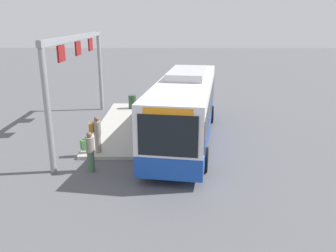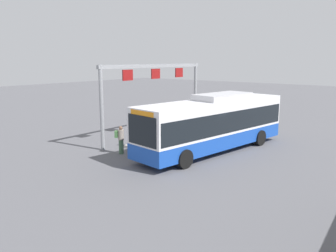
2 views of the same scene
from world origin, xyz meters
name	(u,v)px [view 1 (image 1 of 2)]	position (x,y,z in m)	size (l,w,h in m)	color
ground_plane	(185,139)	(0.00, 0.00, 0.00)	(120.00, 120.00, 0.00)	#56565B
platform_curb	(124,125)	(-2.21, -3.43, 0.08)	(10.00, 2.80, 0.16)	#B2ADA3
bus_main	(185,105)	(-0.01, 0.00, 1.81)	(11.30, 4.11, 3.46)	#1947AD
person_boarding	(89,151)	(3.92, -3.96, 0.89)	(0.53, 0.61, 1.67)	#476B4C
person_waiting_near	(97,134)	(2.25, -4.01, 1.05)	(0.40, 0.57, 1.67)	gray
platform_sign_gantry	(79,62)	(-1.08, -5.44, 3.82)	(10.56, 0.24, 5.20)	gray
trash_bin	(132,102)	(-5.81, -3.31, 0.61)	(0.52, 0.52, 0.90)	#2D5133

